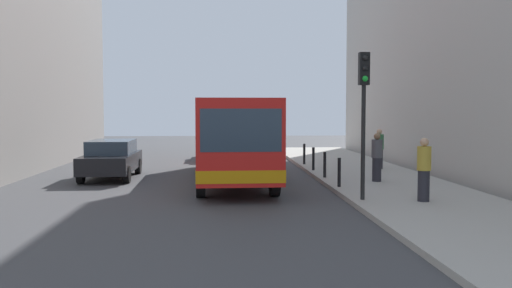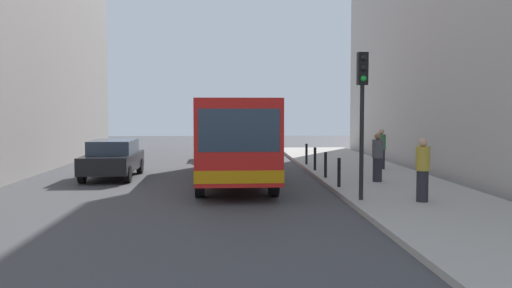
# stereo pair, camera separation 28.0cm
# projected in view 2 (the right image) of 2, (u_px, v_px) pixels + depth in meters

# --- Properties ---
(ground_plane) EXTENTS (80.00, 80.00, 0.00)m
(ground_plane) POSITION_uv_depth(u_px,v_px,m) (234.00, 197.00, 16.84)
(ground_plane) COLOR #424244
(sidewalk) EXTENTS (4.40, 40.00, 0.15)m
(sidewalk) POSITION_uv_depth(u_px,v_px,m) (408.00, 194.00, 17.10)
(sidewalk) COLOR #ADA89E
(sidewalk) RESTS_ON ground
(bus) EXTENTS (2.80, 11.08, 3.00)m
(bus) POSITION_uv_depth(u_px,v_px,m) (232.00, 135.00, 20.86)
(bus) COLOR red
(bus) RESTS_ON ground
(car_beside_bus) EXTENTS (1.90, 4.42, 1.48)m
(car_beside_bus) POSITION_uv_depth(u_px,v_px,m) (113.00, 158.00, 21.62)
(car_beside_bus) COLOR black
(car_beside_bus) RESTS_ON ground
(car_behind_bus) EXTENTS (1.93, 4.43, 1.48)m
(car_behind_bus) POSITION_uv_depth(u_px,v_px,m) (223.00, 144.00, 30.15)
(car_behind_bus) COLOR maroon
(car_behind_bus) RESTS_ON ground
(traffic_light) EXTENTS (0.28, 0.33, 4.10)m
(traffic_light) POSITION_uv_depth(u_px,v_px,m) (362.00, 97.00, 15.31)
(traffic_light) COLOR black
(traffic_light) RESTS_ON sidewalk
(bollard_near) EXTENTS (0.11, 0.11, 0.95)m
(bollard_near) POSITION_uv_depth(u_px,v_px,m) (339.00, 172.00, 18.05)
(bollard_near) COLOR black
(bollard_near) RESTS_ON sidewalk
(bollard_mid) EXTENTS (0.11, 0.11, 0.95)m
(bollard_mid) POSITION_uv_depth(u_px,v_px,m) (326.00, 165.00, 20.55)
(bollard_mid) COLOR black
(bollard_mid) RESTS_ON sidewalk
(bollard_far) EXTENTS (0.11, 0.11, 0.95)m
(bollard_far) POSITION_uv_depth(u_px,v_px,m) (315.00, 159.00, 23.06)
(bollard_far) COLOR black
(bollard_far) RESTS_ON sidewalk
(bollard_farthest) EXTENTS (0.11, 0.11, 0.95)m
(bollard_farthest) POSITION_uv_depth(u_px,v_px,m) (306.00, 154.00, 25.56)
(bollard_farthest) COLOR black
(bollard_farthest) RESTS_ON sidewalk
(pedestrian_near_signal) EXTENTS (0.38, 0.38, 1.75)m
(pedestrian_near_signal) POSITION_uv_depth(u_px,v_px,m) (423.00, 170.00, 15.11)
(pedestrian_near_signal) COLOR #26262D
(pedestrian_near_signal) RESTS_ON sidewalk
(pedestrian_mid_sidewalk) EXTENTS (0.38, 0.38, 1.70)m
(pedestrian_mid_sidewalk) POSITION_uv_depth(u_px,v_px,m) (377.00, 157.00, 19.34)
(pedestrian_mid_sidewalk) COLOR #26262D
(pedestrian_mid_sidewalk) RESTS_ON sidewalk
(pedestrian_far_sidewalk) EXTENTS (0.38, 0.38, 1.70)m
(pedestrian_far_sidewalk) POSITION_uv_depth(u_px,v_px,m) (381.00, 149.00, 23.56)
(pedestrian_far_sidewalk) COLOR #26262D
(pedestrian_far_sidewalk) RESTS_ON sidewalk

